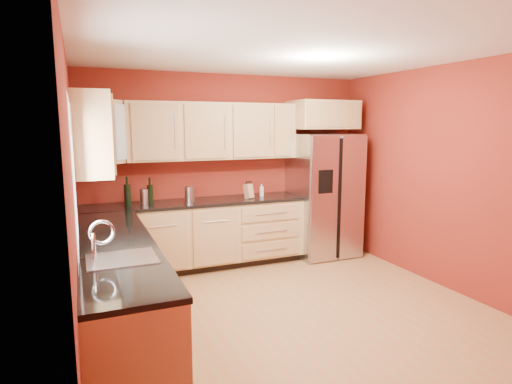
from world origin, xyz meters
TOP-DOWN VIEW (x-y plane):
  - floor at (0.00, 0.00)m, footprint 4.00×4.00m
  - ceiling at (0.00, 0.00)m, footprint 4.00×4.00m
  - wall_back at (0.00, 2.00)m, footprint 4.00×0.04m
  - wall_front at (0.00, -2.00)m, footprint 4.00×0.04m
  - wall_left at (-2.00, 0.00)m, footprint 0.04×4.00m
  - wall_right at (2.00, 0.00)m, footprint 0.04×4.00m
  - base_cabinets_back at (-0.55, 1.70)m, footprint 2.90×0.60m
  - base_cabinets_left at (-1.70, 0.00)m, footprint 0.60×2.80m
  - countertop_back at (-0.55, 1.69)m, footprint 2.90×0.62m
  - countertop_left at (-1.69, 0.00)m, footprint 0.62×2.80m
  - upper_cabinets_back at (-0.25, 1.83)m, footprint 2.30×0.33m
  - upper_cabinets_left at (-1.83, 0.72)m, footprint 0.33×1.35m
  - corner_upper_cabinet at (-1.67, 1.67)m, footprint 0.67×0.67m
  - over_fridge_cabinet at (1.35, 1.70)m, footprint 0.92×0.60m
  - refrigerator at (1.35, 1.62)m, footprint 0.90×0.75m
  - window at (-1.98, -0.50)m, footprint 0.03×0.90m
  - sink_faucet at (-1.69, -0.50)m, footprint 0.50×0.42m
  - canister_left at (-1.20, 1.73)m, footprint 0.16×0.16m
  - canister_right at (-0.65, 1.65)m, footprint 0.13×0.13m
  - wine_bottle_a at (-1.14, 1.70)m, footprint 0.10×0.10m
  - wine_bottle_b at (-1.41, 1.68)m, footprint 0.10×0.10m
  - knife_block at (0.17, 1.63)m, footprint 0.13×0.12m
  - soap_dispenser at (0.40, 1.71)m, footprint 0.07×0.07m

SIDE VIEW (x-z plane):
  - floor at x=0.00m, z-range 0.00..0.00m
  - base_cabinets_back at x=-0.55m, z-range 0.00..0.88m
  - base_cabinets_left at x=-1.70m, z-range 0.00..0.88m
  - refrigerator at x=1.35m, z-range 0.00..1.78m
  - countertop_back at x=-0.55m, z-range 0.88..0.92m
  - countertop_left at x=-1.69m, z-range 0.88..0.92m
  - soap_dispenser at x=0.40m, z-range 0.92..1.09m
  - canister_left at x=-1.20m, z-range 0.92..1.12m
  - knife_block at x=0.17m, z-range 0.92..1.12m
  - canister_right at x=-0.65m, z-range 0.92..1.12m
  - sink_faucet at x=-1.69m, z-range 0.92..1.22m
  - wine_bottle_a at x=-1.14m, z-range 0.92..1.26m
  - wine_bottle_b at x=-1.41m, z-range 0.92..1.29m
  - wall_back at x=0.00m, z-range 0.00..2.60m
  - wall_front at x=0.00m, z-range 0.00..2.60m
  - wall_left at x=-2.00m, z-range 0.00..2.60m
  - wall_right at x=2.00m, z-range 0.00..2.60m
  - window at x=-1.98m, z-range 1.05..2.05m
  - upper_cabinets_back at x=-0.25m, z-range 1.45..2.20m
  - upper_cabinets_left at x=-1.83m, z-range 1.45..2.20m
  - corner_upper_cabinet at x=-1.67m, z-range 1.45..2.20m
  - over_fridge_cabinet at x=1.35m, z-range 1.85..2.25m
  - ceiling at x=0.00m, z-range 2.60..2.60m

